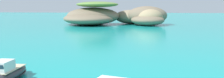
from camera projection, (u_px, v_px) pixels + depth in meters
The scene contains 3 objects.
islet_large at pixel (93, 16), 78.92m from camera, with size 21.96×24.23×7.52m.
islet_small at pixel (143, 17), 77.90m from camera, with size 19.12×19.41×6.07m.
motorboat_charcoal at pixel (5, 74), 19.70m from camera, with size 1.93×6.17×1.82m.
Camera 1 is at (1.83, -8.99, 6.25)m, focal length 38.24 mm.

